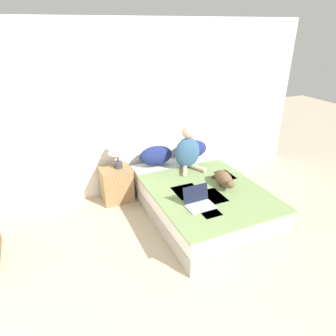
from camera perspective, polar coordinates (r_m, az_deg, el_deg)
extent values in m
cube|color=white|center=(4.57, -5.85, 10.68)|extent=(5.73, 0.05, 2.55)
cube|color=#9E998E|center=(4.32, 6.03, -7.35)|extent=(1.39, 2.07, 0.21)
cube|color=silver|center=(4.20, 6.17, -4.78)|extent=(1.37, 2.04, 0.24)
cube|color=#758E56|center=(3.98, 7.73, -4.57)|extent=(1.43, 1.65, 0.02)
cube|color=#3D4784|center=(3.61, 7.59, -8.00)|extent=(0.22, 0.32, 0.01)
cube|color=#3D4784|center=(3.88, 8.41, -5.41)|extent=(0.28, 0.37, 0.01)
cube|color=#3D4784|center=(4.43, 10.84, -1.42)|extent=(0.21, 0.31, 0.01)
cube|color=#3D4784|center=(3.96, 3.65, -4.49)|extent=(0.33, 0.36, 0.01)
ellipsoid|color=navy|center=(4.63, -2.32, 2.38)|extent=(0.53, 0.29, 0.30)
ellipsoid|color=navy|center=(4.88, 4.52, 3.57)|extent=(0.53, 0.29, 0.30)
ellipsoid|color=#33567A|center=(4.50, 3.72, 2.90)|extent=(0.39, 0.22, 0.49)
sphere|color=#DBB293|center=(4.38, 3.84, 6.81)|extent=(0.18, 0.18, 0.18)
cylinder|color=#DBB293|center=(4.43, 3.22, -0.43)|extent=(0.18, 0.28, 0.07)
cylinder|color=#DBB293|center=(4.52, 5.66, 0.06)|extent=(0.18, 0.28, 0.07)
ellipsoid|color=brown|center=(4.12, 10.55, -1.98)|extent=(0.26, 0.41, 0.20)
sphere|color=brown|center=(3.94, 11.81, -3.03)|extent=(0.11, 0.11, 0.11)
cone|color=brown|center=(3.94, 12.26, -2.45)|extent=(0.05, 0.05, 0.05)
cone|color=brown|center=(3.91, 11.47, -2.56)|extent=(0.05, 0.05, 0.05)
cylinder|color=brown|center=(4.36, 9.11, -1.38)|extent=(0.21, 0.11, 0.04)
cube|color=#B7B7BC|center=(3.64, 6.26, -7.33)|extent=(0.34, 0.22, 0.02)
cube|color=black|center=(3.67, 5.30, -4.86)|extent=(0.34, 0.06, 0.21)
cube|color=#937047|center=(4.60, -9.77, -3.08)|extent=(0.44, 0.37, 0.53)
sphere|color=tan|center=(4.38, -9.21, -2.86)|extent=(0.03, 0.03, 0.03)
cylinder|color=#38383D|center=(4.48, -9.45, 0.62)|extent=(0.12, 0.12, 0.09)
cylinder|color=#38383D|center=(4.43, -9.55, 2.00)|extent=(0.02, 0.02, 0.14)
cone|color=white|center=(4.36, -9.74, 4.29)|extent=(0.27, 0.27, 0.24)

